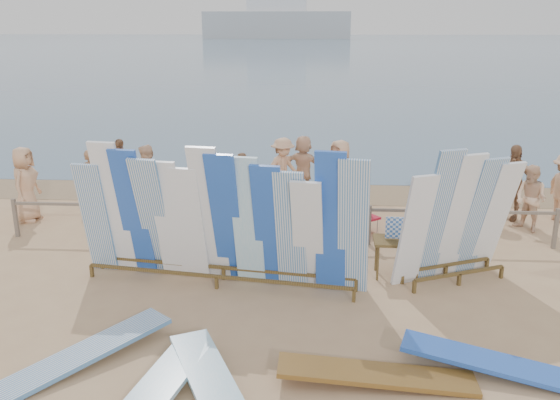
# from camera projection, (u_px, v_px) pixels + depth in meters

# --- Properties ---
(ground) EXTENTS (160.00, 160.00, 0.00)m
(ground) POSITION_uv_depth(u_px,v_px,m) (267.00, 303.00, 10.38)
(ground) COLOR tan
(ground) RESTS_ON ground
(ocean) EXTENTS (320.00, 240.00, 0.02)m
(ocean) POSITION_uv_depth(u_px,v_px,m) (314.00, 45.00, 132.75)
(ocean) COLOR #445F7A
(ocean) RESTS_ON ground
(wet_sand_strip) EXTENTS (40.00, 2.60, 0.01)m
(wet_sand_strip) POSITION_uv_depth(u_px,v_px,m) (288.00, 191.00, 17.26)
(wet_sand_strip) COLOR #866B4B
(wet_sand_strip) RESTS_ON ground
(distant_ship) EXTENTS (45.00, 8.00, 14.00)m
(distant_ship) POSITION_uv_depth(u_px,v_px,m) (277.00, 21.00, 181.66)
(distant_ship) COLOR #999EA3
(distant_ship) RESTS_ON ocean
(fence) EXTENTS (12.08, 0.08, 0.90)m
(fence) POSITION_uv_depth(u_px,v_px,m) (278.00, 215.00, 13.06)
(fence) COLOR #716355
(fence) RESTS_ON ground
(main_surfboard_rack) EXTENTS (5.47, 1.38, 2.69)m
(main_surfboard_rack) POSITION_uv_depth(u_px,v_px,m) (219.00, 223.00, 10.78)
(main_surfboard_rack) COLOR brown
(main_surfboard_rack) RESTS_ON ground
(side_surfboard_rack) EXTENTS (2.36, 1.52, 2.64)m
(side_surfboard_rack) POSITION_uv_depth(u_px,v_px,m) (457.00, 222.00, 10.92)
(side_surfboard_rack) COLOR brown
(side_surfboard_rack) RESTS_ON ground
(vendor_table) EXTENTS (0.92, 0.66, 1.20)m
(vendor_table) POSITION_uv_depth(u_px,v_px,m) (397.00, 257.00, 11.37)
(vendor_table) COLOR brown
(vendor_table) RESTS_ON ground
(flat_board_c) EXTENTS (2.70, 0.58, 0.26)m
(flat_board_c) POSITION_uv_depth(u_px,v_px,m) (376.00, 383.00, 8.07)
(flat_board_c) COLOR brown
(flat_board_c) RESTS_ON ground
(flat_board_d) EXTENTS (2.74, 1.30, 0.31)m
(flat_board_d) POSITION_uv_depth(u_px,v_px,m) (498.00, 374.00, 8.27)
(flat_board_d) COLOR blue
(flat_board_d) RESTS_ON ground
(flat_board_a) EXTENTS (1.71, 2.66, 0.29)m
(flat_board_a) POSITION_uv_depth(u_px,v_px,m) (216.00, 400.00, 7.70)
(flat_board_a) COLOR #8BC3DF
(flat_board_a) RESTS_ON ground
(flat_board_e) EXTENTS (2.18, 2.41, 0.29)m
(flat_board_e) POSITION_uv_depth(u_px,v_px,m) (85.00, 362.00, 8.56)
(flat_board_e) COLOR silver
(flat_board_e) RESTS_ON ground
(beach_chair_left) EXTENTS (0.63, 0.65, 0.95)m
(beach_chair_left) POSITION_uv_depth(u_px,v_px,m) (310.00, 223.00, 13.63)
(beach_chair_left) COLOR #B6132A
(beach_chair_left) RESTS_ON ground
(beach_chair_right) EXTENTS (0.86, 0.86, 0.96)m
(beach_chair_right) POSITION_uv_depth(u_px,v_px,m) (362.00, 220.00, 13.87)
(beach_chair_right) COLOR #B6132A
(beach_chair_right) RESTS_ON ground
(stroller) EXTENTS (0.72, 0.95, 1.20)m
(stroller) POSITION_uv_depth(u_px,v_px,m) (336.00, 211.00, 13.87)
(stroller) COLOR #B6132A
(stroller) RESTS_ON ground
(beachgoer_4) EXTENTS (1.06, 0.96, 1.71)m
(beachgoer_4) POSITION_uv_depth(u_px,v_px,m) (244.00, 187.00, 14.47)
(beachgoer_4) COLOR #8C6042
(beachgoer_4) RESTS_ON ground
(beachgoer_8) EXTENTS (0.75, 0.83, 1.57)m
(beachgoer_8) POSITION_uv_depth(u_px,v_px,m) (531.00, 199.00, 13.76)
(beachgoer_8) COLOR beige
(beachgoer_8) RESTS_ON ground
(beachgoer_5) EXTENTS (1.63, 1.17, 1.69)m
(beachgoer_5) POSITION_uv_depth(u_px,v_px,m) (303.00, 165.00, 16.76)
(beachgoer_5) COLOR beige
(beachgoer_5) RESTS_ON ground
(beachgoer_6) EXTENTS (0.93, 0.99, 1.89)m
(beachgoer_6) POSITION_uv_depth(u_px,v_px,m) (339.00, 176.00, 15.13)
(beachgoer_6) COLOR tan
(beachgoer_6) RESTS_ON ground
(beachgoer_1) EXTENTS (0.50, 0.64, 1.56)m
(beachgoer_1) POSITION_uv_depth(u_px,v_px,m) (90.00, 179.00, 15.49)
(beachgoer_1) COLOR #8C6042
(beachgoer_1) RESTS_ON ground
(beachgoer_3) EXTENTS (1.13, 1.12, 1.74)m
(beachgoer_3) POSITION_uv_depth(u_px,v_px,m) (283.00, 169.00, 16.15)
(beachgoer_3) COLOR tan
(beachgoer_3) RESTS_ON ground
(beachgoer_0) EXTENTS (0.47, 0.93, 1.86)m
(beachgoer_0) POSITION_uv_depth(u_px,v_px,m) (26.00, 184.00, 14.46)
(beachgoer_0) COLOR tan
(beachgoer_0) RESTS_ON ground
(beachgoer_extra_1) EXTENTS (0.85, 0.96, 1.55)m
(beachgoer_extra_1) POSITION_uv_depth(u_px,v_px,m) (121.00, 165.00, 17.03)
(beachgoer_extra_1) COLOR #8C6042
(beachgoer_extra_1) RESTS_ON ground
(beachgoer_2) EXTENTS (0.49, 0.88, 1.74)m
(beachgoer_2) POSITION_uv_depth(u_px,v_px,m) (147.00, 179.00, 15.21)
(beachgoer_2) COLOR beige
(beachgoer_2) RESTS_ON ground
(beachgoer_9) EXTENTS (0.66, 1.12, 1.62)m
(beachgoer_9) POSITION_uv_depth(u_px,v_px,m) (478.00, 186.00, 14.74)
(beachgoer_9) COLOR tan
(beachgoer_9) RESTS_ON ground
(beachgoer_10) EXTENTS (1.18, 1.02, 1.89)m
(beachgoer_10) POSITION_uv_depth(u_px,v_px,m) (512.00, 182.00, 14.59)
(beachgoer_10) COLOR #8C6042
(beachgoer_10) RESTS_ON ground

